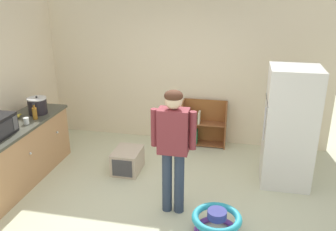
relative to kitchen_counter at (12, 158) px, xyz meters
The scene contains 13 objects.
ground_plane 2.25m from the kitchen_counter, ahead, with size 12.00×12.00×0.00m, color beige.
back_wall 3.26m from the kitchen_counter, 45.33° to the left, with size 5.20×0.06×2.70m, color beige.
left_side_wall 1.22m from the kitchen_counter, 121.55° to the left, with size 0.06×2.99×2.70m, color #F2E1C2.
kitchen_counter is the anchor object (origin of this frame).
refrigerator 4.08m from the kitchen_counter, 13.61° to the left, with size 0.73×0.68×1.78m.
bookshelf 3.26m from the kitchen_counter, 38.84° to the left, with size 0.80×0.28×0.85m.
standing_person 2.50m from the kitchen_counter, ahead, with size 0.57×0.23×1.67m.
baby_walker 3.09m from the kitchen_counter, ahead, with size 0.60×0.60×0.32m.
pet_carrier 1.72m from the kitchen_counter, 27.14° to the left, with size 0.42×0.55×0.36m.
crock_pot 0.92m from the kitchen_counter, 84.18° to the left, with size 0.30×0.30×0.29m.
banana_bunch 0.69m from the kitchen_counter, 106.21° to the left, with size 0.12×0.16×0.04m.
amber_bottle 0.74m from the kitchen_counter, 71.01° to the left, with size 0.07×0.07×0.25m.
white_cup 0.58m from the kitchen_counter, 62.17° to the left, with size 0.08×0.08×0.10m, color white.
Camera 1 is at (1.01, -4.04, 2.87)m, focal length 38.52 mm.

